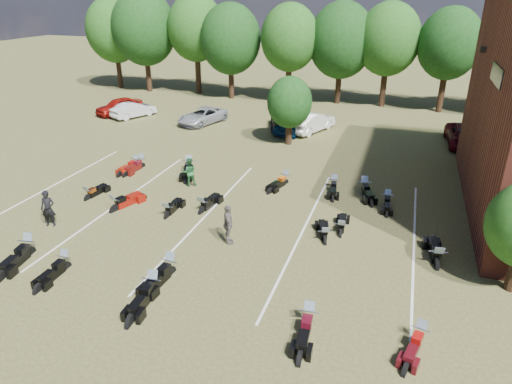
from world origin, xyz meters
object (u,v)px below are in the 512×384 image
at_px(person_black, 48,209).
at_px(person_grey, 228,224).
at_px(car_0, 119,106).
at_px(motorcycle_14, 142,168).
at_px(car_4, 296,123).
at_px(motorcycle_7, 116,211).
at_px(person_green, 189,172).
at_px(motorcycle_3, 170,275).

bearing_deg(person_black, person_grey, -12.75).
bearing_deg(person_grey, car_0, 16.18).
bearing_deg(motorcycle_14, car_0, 133.47).
relative_size(car_0, person_black, 2.38).
relative_size(car_0, motorcycle_14, 1.94).
distance_m(car_0, person_black, 21.50).
distance_m(person_black, motorcycle_14, 8.26).
xyz_separation_m(person_black, motorcycle_14, (-0.03, 8.21, -0.91)).
bearing_deg(car_0, car_4, 22.92).
xyz_separation_m(person_grey, motorcycle_7, (-6.72, 1.17, -0.95)).
height_order(car_0, person_black, person_black).
distance_m(car_0, motorcycle_14, 14.50).
height_order(car_4, person_black, person_black).
height_order(car_4, person_green, person_green).
relative_size(motorcycle_3, motorcycle_14, 1.09).
distance_m(car_4, motorcycle_3, 20.83).
relative_size(car_0, car_4, 0.94).
height_order(person_green, person_grey, person_grey).
bearing_deg(motorcycle_14, person_black, -85.28).
height_order(person_grey, motorcycle_14, person_grey).
bearing_deg(motorcycle_7, person_black, 67.95).
bearing_deg(person_green, motorcycle_7, 32.46).
height_order(car_0, car_4, car_4).
bearing_deg(car_4, person_black, -91.77).
height_order(person_grey, motorcycle_7, person_grey).
bearing_deg(car_0, person_grey, -20.91).
bearing_deg(motorcycle_3, person_green, 115.06).
bearing_deg(motorcycle_14, car_4, 59.56).
bearing_deg(person_grey, motorcycle_14, 23.11).
distance_m(person_green, person_grey, 7.03).
xyz_separation_m(car_0, car_4, (16.60, -0.54, 0.05)).
relative_size(person_green, motorcycle_14, 0.77).
relative_size(person_green, person_grey, 0.90).
relative_size(person_grey, motorcycle_7, 0.79).
bearing_deg(person_black, car_4, 48.04).
relative_size(car_0, person_grey, 2.28).
xyz_separation_m(car_4, person_black, (-7.48, -18.93, 0.12)).
height_order(car_0, motorcycle_3, car_0).
height_order(person_black, motorcycle_14, person_black).
xyz_separation_m(car_0, motorcycle_7, (11.13, -17.13, -0.74)).
bearing_deg(motorcycle_7, car_4, -89.72).
relative_size(person_black, person_green, 1.06).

